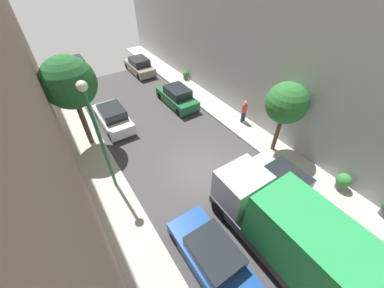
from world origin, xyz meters
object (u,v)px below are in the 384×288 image
Objects in this scene: potted_plant_1 at (343,181)px; delivery_truck at (287,231)px; street_tree_0 at (69,83)px; street_tree_1 at (286,103)px; parked_car_left_1 at (212,256)px; potted_plant_0 at (186,75)px; parked_car_left_3 at (77,66)px; parked_car_right_2 at (177,97)px; pedestrian at (244,111)px; lamp_post at (96,127)px; parked_car_right_1 at (282,183)px; parked_car_left_2 at (113,117)px; parked_car_right_3 at (140,66)px.

delivery_truck is at bearing -175.83° from potted_plant_1.
street_tree_0 reaches higher than delivery_truck.
parked_car_left_1 is at bearing -155.95° from street_tree_1.
potted_plant_0 is 0.80× the size of potted_plant_1.
street_tree_0 is at bearing -99.28° from parked_car_left_3.
potted_plant_0 is at bearing 60.96° from parked_car_left_1.
pedestrian reaches higher than parked_car_right_2.
parked_car_right_2 is at bearing 105.03° from street_tree_1.
potted_plant_1 is 12.81m from lamp_post.
parked_car_right_1 is 5.36× the size of potted_plant_0.
parked_car_left_2 is (0.00, 11.79, 0.00)m from parked_car_left_1.
parked_car_left_2 is at bearing 29.30° from street_tree_0.
potted_plant_0 is at bearing 21.64° from parked_car_left_2.
street_tree_1 is (2.23, -8.32, 2.82)m from parked_car_right_2.
parked_car_left_2 is 6.81m from lamp_post.
pedestrian is at bearing 55.74° from delivery_truck.
parked_car_right_3 is at bearing 125.76° from potted_plant_0.
potted_plant_0 is at bearing 78.11° from parked_car_right_1.
potted_plant_1 is at bearing -81.90° from street_tree_1.
parked_car_left_3 is 1.00× the size of parked_car_right_1.
parked_car_left_2 is 0.73× the size of street_tree_0.
parked_car_left_1 is 3.14m from delivery_truck.
parked_car_left_3 is 12.42m from parked_car_right_2.
parked_car_left_2 is 9.23m from parked_car_right_3.
potted_plant_0 is 14.07m from lamp_post.
potted_plant_0 is (8.39, 15.11, -0.16)m from parked_car_left_1.
street_tree_1 is (4.93, 4.62, 1.75)m from delivery_truck.
pedestrian is at bearing -61.41° from parked_car_right_2.
potted_plant_1 is at bearing -81.96° from parked_car_right_3.
street_tree_0 reaches higher than parked_car_left_1.
street_tree_1 is 0.74× the size of lamp_post.
parked_car_left_3 is (0.00, 22.92, 0.00)m from parked_car_left_1.
street_tree_0 is (-2.00, 10.66, 3.70)m from parked_car_left_1.
delivery_truck is at bearing -83.61° from parked_car_left_3.
parked_car_left_3 is 17.15m from lamp_post.
parked_car_left_3 is 0.68× the size of lamp_post.
parked_car_left_3 and parked_car_right_2 have the same top height.
parked_car_right_2 is 4.27× the size of potted_plant_1.
potted_plant_1 reaches higher than potted_plant_0.
parked_car_left_1 is at bearing 174.42° from potted_plant_1.
delivery_truck is at bearing -24.10° from parked_car_left_1.
parked_car_right_3 is 5.36× the size of potted_plant_0.
parked_car_right_1 is at bearing 38.11° from delivery_truck.
pedestrian is at bearing 65.03° from parked_car_right_1.
delivery_truck reaches higher than parked_car_right_2.
street_tree_0 is 1.26× the size of street_tree_1.
delivery_truck is at bearing -124.26° from pedestrian.
parked_car_right_1 is at bearing -90.00° from parked_car_right_3.
street_tree_1 is at bearing -98.23° from pedestrian.
parked_car_right_2 is (5.40, -11.18, 0.00)m from parked_car_left_3.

